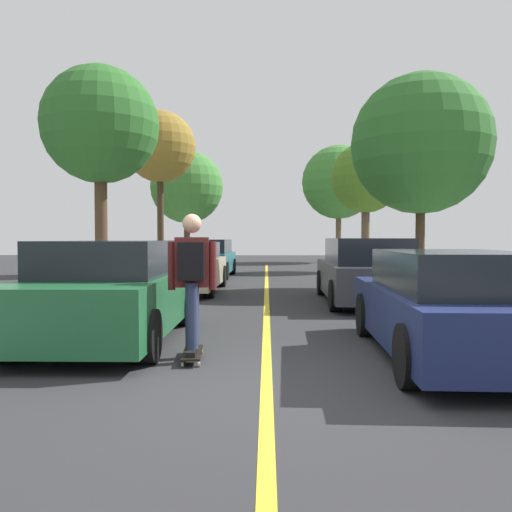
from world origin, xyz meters
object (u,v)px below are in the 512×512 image
at_px(parked_car_left_near, 185,267).
at_px(street_tree_right_near, 366,178).
at_px(street_tree_left_far, 187,187).
at_px(skateboarder, 192,274).
at_px(fire_hydrant, 95,283).
at_px(parked_car_right_near, 365,271).
at_px(parked_car_left_far, 208,258).
at_px(parked_car_right_nearest, 450,305).
at_px(street_tree_left_nearest, 100,126).
at_px(street_tree_right_far, 339,182).
at_px(parked_car_left_nearest, 112,291).
at_px(street_tree_right_nearest, 421,144).
at_px(skateboard, 193,353).
at_px(street_tree_left_near, 160,147).

xyz_separation_m(parked_car_left_near, street_tree_right_near, (6.57, 8.93, 3.40)).
height_order(street_tree_left_far, skateboarder, street_tree_left_far).
xyz_separation_m(street_tree_right_near, fire_hydrant, (-8.07, -11.96, -3.59)).
bearing_deg(parked_car_right_near, parked_car_left_far, 118.93).
distance_m(parked_car_right_nearest, street_tree_left_far, 23.56).
distance_m(parked_car_left_near, street_tree_left_nearest, 4.31).
xyz_separation_m(parked_car_left_far, street_tree_right_near, (6.57, 3.26, 3.38)).
xyz_separation_m(street_tree_right_far, skateboarder, (-5.23, -25.81, -3.78)).
distance_m(parked_car_left_near, fire_hydrant, 3.38).
height_order(parked_car_left_nearest, parked_car_right_near, parked_car_right_near).
distance_m(street_tree_right_nearest, skateboard, 10.95).
relative_size(street_tree_left_far, street_tree_right_far, 0.88).
bearing_deg(parked_car_left_nearest, skateboarder, -43.30).
xyz_separation_m(parked_car_left_nearest, parked_car_left_far, (0.00, 12.56, -0.01)).
bearing_deg(fire_hydrant, skateboard, -60.86).
relative_size(parked_car_right_near, skateboarder, 2.72).
bearing_deg(skateboard, parked_car_left_nearest, 137.44).
distance_m(parked_car_right_near, skateboard, 6.54).
height_order(parked_car_left_nearest, street_tree_left_far, street_tree_left_far).
bearing_deg(parked_car_left_near, street_tree_right_far, 69.60).
height_order(street_tree_left_near, street_tree_right_nearest, street_tree_left_near).
relative_size(parked_car_left_far, parked_car_right_near, 0.95).
bearing_deg(parked_car_right_near, parked_car_right_nearest, -90.01).
xyz_separation_m(parked_car_right_near, fire_hydrant, (-5.97, -0.62, -0.23)).
xyz_separation_m(parked_car_left_nearest, street_tree_right_far, (6.57, 24.55, 4.11)).
distance_m(street_tree_left_near, street_tree_right_far, 13.64).
bearing_deg(street_tree_right_near, parked_car_left_far, -153.58).
bearing_deg(street_tree_left_near, parked_car_right_near, -55.47).
bearing_deg(skateboard, street_tree_right_far, 78.53).
distance_m(street_tree_right_near, fire_hydrant, 14.87).
bearing_deg(street_tree_right_nearest, parked_car_right_nearest, -103.76).
bearing_deg(street_tree_right_near, skateboard, -107.06).
bearing_deg(skateboard, parked_car_right_nearest, 2.67).
bearing_deg(street_tree_right_far, street_tree_left_near, -129.50).
height_order(parked_car_right_near, street_tree_right_near, street_tree_right_near).
distance_m(parked_car_left_near, parked_car_right_nearest, 9.14).
bearing_deg(parked_car_left_nearest, street_tree_right_nearest, 48.82).
height_order(skateboard, skateboarder, skateboarder).
height_order(parked_car_left_near, street_tree_left_near, street_tree_left_near).
relative_size(street_tree_left_far, skateboarder, 3.67).
bearing_deg(street_tree_left_nearest, parked_car_right_near, -15.10).
bearing_deg(street_tree_left_near, skateboard, -77.29).
bearing_deg(street_tree_left_far, parked_car_left_near, -81.67).
relative_size(parked_car_left_near, skateboarder, 2.68).
height_order(parked_car_right_near, street_tree_left_nearest, street_tree_left_nearest).
xyz_separation_m(parked_car_right_near, skateboard, (-3.13, -5.71, -0.63)).
height_order(street_tree_right_nearest, skateboarder, street_tree_right_nearest).
xyz_separation_m(street_tree_right_far, skateboard, (-5.23, -25.78, -4.73)).
height_order(parked_car_left_near, skateboarder, skateboarder).
height_order(parked_car_right_nearest, fire_hydrant, parked_car_right_nearest).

